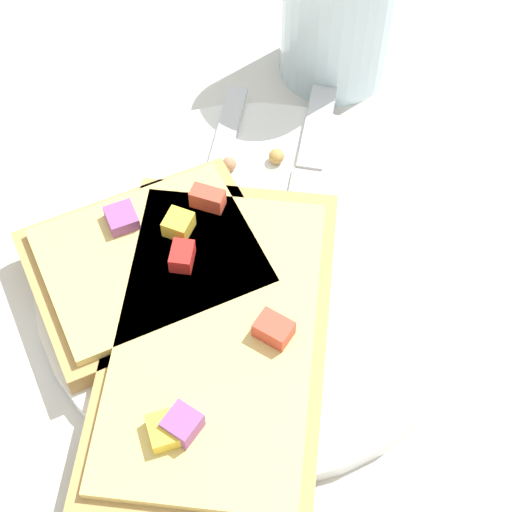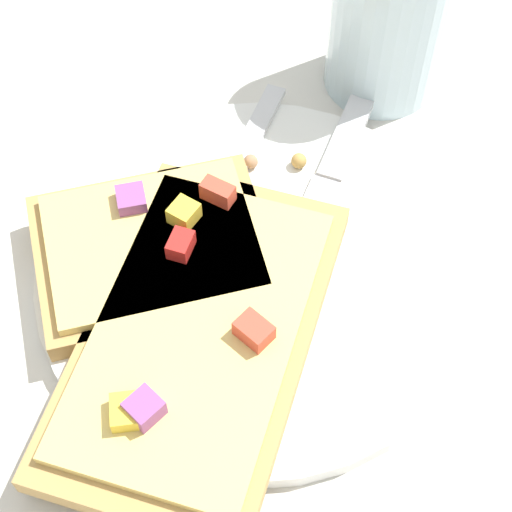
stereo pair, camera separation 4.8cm
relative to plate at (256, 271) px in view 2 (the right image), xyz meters
name	(u,v)px [view 2 (the right image)]	position (x,y,z in m)	size (l,w,h in m)	color
ground_plane	(256,276)	(0.00, 0.00, -0.01)	(4.00, 4.00, 0.00)	beige
plate	(256,271)	(0.00, 0.00, 0.00)	(0.26, 0.26, 0.01)	white
fork	(204,233)	(-0.02, 0.03, 0.01)	(0.16, 0.18, 0.01)	silver
knife	(324,190)	(0.06, 0.03, 0.01)	(0.16, 0.17, 0.01)	silver
pizza_slice_main	(197,336)	(-0.05, -0.04, 0.02)	(0.22, 0.23, 0.03)	tan
pizza_slice_corner	(153,248)	(-0.05, 0.03, 0.02)	(0.14, 0.12, 0.03)	tan
crumb_scatter	(265,189)	(0.02, 0.05, 0.01)	(0.11, 0.07, 0.01)	tan
drinking_glass	(390,9)	(0.14, 0.12, 0.06)	(0.08, 0.08, 0.12)	silver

